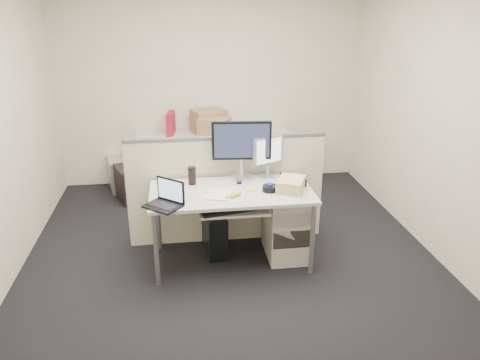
{
  "coord_description": "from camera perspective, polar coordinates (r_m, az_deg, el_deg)",
  "views": [
    {
      "loc": [
        -0.46,
        -3.96,
        2.38
      ],
      "look_at": [
        0.1,
        0.15,
        0.77
      ],
      "focal_mm": 35.0,
      "sensor_mm": 36.0,
      "label": 1
    }
  ],
  "objects": [
    {
      "name": "wall_back",
      "position": [
        6.31,
        -3.57,
        11.71
      ],
      "size": [
        4.0,
        0.02,
        2.7
      ],
      "primitive_type": "cube",
      "color": "beige",
      "rests_on": "ground"
    },
    {
      "name": "pc_tower_spare_silver",
      "position": [
        6.43,
        -14.81,
        0.68
      ],
      "size": [
        0.27,
        0.48,
        0.42
      ],
      "primitive_type": "cube",
      "rotation": [
        0.0,
        0.0,
        0.22
      ],
      "color": "#B7B7BC",
      "rests_on": "floor"
    },
    {
      "name": "sticky_pad",
      "position": [
        4.34,
        1.3,
        -1.13
      ],
      "size": [
        0.1,
        0.1,
        0.01
      ],
      "primitive_type": "cube",
      "rotation": [
        0.0,
        0.0,
        -0.23
      ],
      "color": "yellow",
      "rests_on": "desk"
    },
    {
      "name": "pc_tower_spare_dark",
      "position": [
        6.03,
        -13.72,
        -0.51
      ],
      "size": [
        0.34,
        0.5,
        0.43
      ],
      "primitive_type": "cube",
      "rotation": [
        0.0,
        0.0,
        0.36
      ],
      "color": "black",
      "rests_on": "floor"
    },
    {
      "name": "cellphone",
      "position": [
        4.51,
        -0.1,
        -0.23
      ],
      "size": [
        0.06,
        0.1,
        0.01
      ],
      "primitive_type": "cube",
      "rotation": [
        0.0,
        0.0,
        -0.15
      ],
      "color": "black",
      "rests_on": "desk"
    },
    {
      "name": "back_counter",
      "position": [
        6.25,
        -3.14,
        2.23
      ],
      "size": [
        2.0,
        0.6,
        0.72
      ],
      "primitive_type": "cube",
      "color": "#B8B1A1",
      "rests_on": "floor"
    },
    {
      "name": "wall_front",
      "position": [
        2.05,
        6.38,
        -9.12
      ],
      "size": [
        4.0,
        0.02,
        2.7
      ],
      "primitive_type": "cube",
      "color": "beige",
      "rests_on": "ground"
    },
    {
      "name": "trackball",
      "position": [
        4.31,
        3.64,
        -1.01
      ],
      "size": [
        0.16,
        0.16,
        0.05
      ],
      "primitive_type": "cylinder",
      "rotation": [
        0.0,
        0.0,
        0.18
      ],
      "color": "black",
      "rests_on": "desk"
    },
    {
      "name": "keyboard",
      "position": [
        4.15,
        -1.4,
        -3.55
      ],
      "size": [
        0.53,
        0.28,
        0.03
      ],
      "primitive_type": "cube",
      "rotation": [
        0.0,
        0.0,
        0.22
      ],
      "color": "black",
      "rests_on": "keyboard_tray"
    },
    {
      "name": "cardboard_box_right",
      "position": [
        5.99,
        -3.13,
        6.32
      ],
      "size": [
        0.45,
        0.4,
        0.26
      ],
      "primitive_type": "cube",
      "rotation": [
        0.0,
        0.0,
        -0.41
      ],
      "color": "#88704F",
      "rests_on": "back_counter"
    },
    {
      "name": "cubicle_partition",
      "position": [
        4.79,
        -1.68,
        -1.31
      ],
      "size": [
        2.0,
        0.06,
        1.1
      ],
      "primitive_type": "cube",
      "color": "beige",
      "rests_on": "floor"
    },
    {
      "name": "monitor_main",
      "position": [
        4.53,
        0.19,
        3.66
      ],
      "size": [
        0.59,
        0.27,
        0.57
      ],
      "primitive_type": "cube",
      "rotation": [
        0.0,
        0.0,
        -0.09
      ],
      "color": "black",
      "rests_on": "desk"
    },
    {
      "name": "red_binder",
      "position": [
        6.18,
        -8.44,
        6.79
      ],
      "size": [
        0.12,
        0.33,
        0.31
      ],
      "primitive_type": "cube",
      "rotation": [
        0.0,
        0.0,
        -0.14
      ],
      "color": "maroon",
      "rests_on": "back_counter"
    },
    {
      "name": "desk",
      "position": [
        4.34,
        -1.06,
        -2.13
      ],
      "size": [
        1.5,
        0.75,
        0.73
      ],
      "color": "#AFACA5",
      "rests_on": "floor"
    },
    {
      "name": "travel_mug",
      "position": [
        4.47,
        -5.87,
        0.45
      ],
      "size": [
        0.09,
        0.09,
        0.16
      ],
      "primitive_type": "cylinder",
      "rotation": [
        0.0,
        0.0,
        -0.27
      ],
      "color": "black",
      "rests_on": "desk"
    },
    {
      "name": "laptop",
      "position": [
        3.99,
        -9.47,
        -1.82
      ],
      "size": [
        0.37,
        0.36,
        0.22
      ],
      "primitive_type": "cube",
      "rotation": [
        0.0,
        0.0,
        -0.7
      ],
      "color": "black",
      "rests_on": "desk"
    },
    {
      "name": "drawer_pedestal",
      "position": [
        4.62,
        5.72,
        -5.38
      ],
      "size": [
        0.4,
        0.55,
        0.65
      ],
      "primitive_type": "cube",
      "color": "#B8B1A1",
      "rests_on": "floor"
    },
    {
      "name": "pc_tower_desk",
      "position": [
        4.7,
        -3.14,
        -6.3
      ],
      "size": [
        0.23,
        0.48,
        0.43
      ],
      "primitive_type": "cube",
      "rotation": [
        0.0,
        0.0,
        0.1
      ],
      "color": "black",
      "rests_on": "floor"
    },
    {
      "name": "desk_phone",
      "position": [
        4.48,
        6.45,
        -0.13
      ],
      "size": [
        0.23,
        0.19,
        0.07
      ],
      "primitive_type": "cube",
      "rotation": [
        0.0,
        0.0,
        0.07
      ],
      "color": "black",
      "rests_on": "desk"
    },
    {
      "name": "manila_folders",
      "position": [
        4.34,
        6.23,
        -0.53
      ],
      "size": [
        0.33,
        0.36,
        0.11
      ],
      "primitive_type": "cube",
      "rotation": [
        0.0,
        0.0,
        -0.43
      ],
      "color": "tan",
      "rests_on": "desk"
    },
    {
      "name": "banana",
      "position": [
        4.17,
        -0.82,
        -1.85
      ],
      "size": [
        0.18,
        0.12,
        0.04
      ],
      "primitive_type": "ellipsoid",
      "rotation": [
        0.0,
        0.0,
        0.46
      ],
      "color": "yellow",
      "rests_on": "desk"
    },
    {
      "name": "cardboard_box_left",
      "position": [
        6.21,
        -3.79,
        7.1
      ],
      "size": [
        0.51,
        0.45,
        0.32
      ],
      "primitive_type": "cube",
      "rotation": [
        0.0,
        0.0,
        0.36
      ],
      "color": "#88704F",
      "rests_on": "back_counter"
    },
    {
      "name": "floor",
      "position": [
        4.65,
        -1.0,
        -9.74
      ],
      "size": [
        4.0,
        4.5,
        0.01
      ],
      "primitive_type": "cube",
      "color": "black",
      "rests_on": "ground"
    },
    {
      "name": "wall_right",
      "position": [
        4.78,
        23.64,
        6.92
      ],
      "size": [
        0.02,
        4.5,
        2.7
      ],
      "primitive_type": "cube",
      "color": "beige",
      "rests_on": "ground"
    },
    {
      "name": "paper_stack",
      "position": [
        4.23,
        -2.55,
        -1.75
      ],
      "size": [
        0.27,
        0.31,
        0.01
      ],
      "primitive_type": "cube",
      "rotation": [
        0.0,
        0.0,
        -0.22
      ],
      "color": "silver",
      "rests_on": "desk"
    },
    {
      "name": "monitor_small",
      "position": [
        4.6,
        3.4,
        2.78
      ],
      "size": [
        0.37,
        0.29,
        0.41
      ],
      "primitive_type": "cube",
      "rotation": [
        0.0,
        0.0,
        0.45
      ],
      "color": "#B7B7BC",
      "rests_on": "desk"
    },
    {
      "name": "keyboard_tray",
      "position": [
        4.2,
        -0.76,
        -3.65
      ],
      "size": [
        0.62,
        0.32,
        0.02
      ],
      "primitive_type": "cube",
      "color": "#AFACA5",
      "rests_on": "desk"
    }
  ]
}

